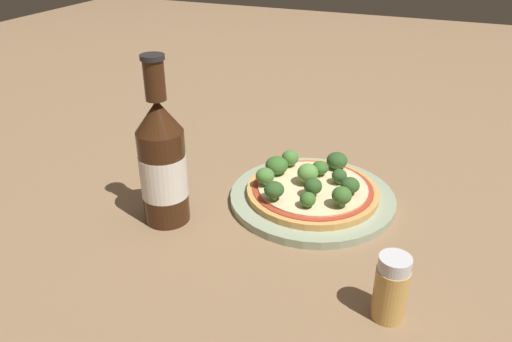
{
  "coord_description": "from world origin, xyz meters",
  "views": [
    {
      "loc": [
        -0.63,
        -0.17,
        0.39
      ],
      "look_at": [
        -0.06,
        0.07,
        0.06
      ],
      "focal_mm": 35.0,
      "sensor_mm": 36.0,
      "label": 1
    }
  ],
  "objects": [
    {
      "name": "broccoli_floret_3",
      "position": [
        0.01,
        -0.03,
        0.04
      ],
      "size": [
        0.02,
        0.02,
        0.02
      ],
      "color": "#6B8E51",
      "rests_on": "pizza"
    },
    {
      "name": "broccoli_floret_11",
      "position": [
        0.01,
        0.06,
        0.04
      ],
      "size": [
        0.04,
        0.04,
        0.03
      ],
      "color": "#6B8E51",
      "rests_on": "pizza"
    },
    {
      "name": "broccoli_floret_0",
      "position": [
        -0.07,
        -0.01,
        0.04
      ],
      "size": [
        0.02,
        0.02,
        0.02
      ],
      "color": "#6B8E51",
      "rests_on": "pizza"
    },
    {
      "name": "broccoli_floret_5",
      "position": [
        0.03,
        0.0,
        0.04
      ],
      "size": [
        0.03,
        0.03,
        0.02
      ],
      "color": "#6B8E51",
      "rests_on": "pizza"
    },
    {
      "name": "pepper_shaker",
      "position": [
        -0.21,
        -0.14,
        0.04
      ],
      "size": [
        0.04,
        0.04,
        0.08
      ],
      "color": "tan",
      "rests_on": "ground_plane"
    },
    {
      "name": "broccoli_floret_1",
      "position": [
        -0.01,
        0.01,
        0.04
      ],
      "size": [
        0.03,
        0.03,
        0.03
      ],
      "color": "#6B8E51",
      "rests_on": "pizza"
    },
    {
      "name": "broccoli_floret_6",
      "position": [
        -0.01,
        -0.06,
        0.04
      ],
      "size": [
        0.03,
        0.03,
        0.03
      ],
      "color": "#6B8E51",
      "rests_on": "pizza"
    },
    {
      "name": "broccoli_floret_2",
      "position": [
        -0.03,
        0.07,
        0.04
      ],
      "size": [
        0.03,
        0.03,
        0.03
      ],
      "color": "#6B8E51",
      "rests_on": "pizza"
    },
    {
      "name": "broccoli_floret_10",
      "position": [
        -0.04,
        -0.01,
        0.04
      ],
      "size": [
        0.03,
        0.03,
        0.03
      ],
      "color": "#6B8E51",
      "rests_on": "pizza"
    },
    {
      "name": "beer_bottle",
      "position": [
        -0.13,
        0.18,
        0.09
      ],
      "size": [
        0.06,
        0.06,
        0.23
      ],
      "color": "#381E0F",
      "rests_on": "ground_plane"
    },
    {
      "name": "plate",
      "position": [
        -0.01,
        0.0,
        0.01
      ],
      "size": [
        0.25,
        0.25,
        0.01
      ],
      "color": "#93A384",
      "rests_on": "ground_plane"
    },
    {
      "name": "broccoli_floret_8",
      "position": [
        0.06,
        -0.02,
        0.04
      ],
      "size": [
        0.03,
        0.03,
        0.03
      ],
      "color": "#6B8E51",
      "rests_on": "pizza"
    },
    {
      "name": "pizza",
      "position": [
        -0.01,
        0.0,
        0.02
      ],
      "size": [
        0.2,
        0.2,
        0.01
      ],
      "color": "tan",
      "rests_on": "plate"
    },
    {
      "name": "broccoli_floret_9",
      "position": [
        0.04,
        0.05,
        0.04
      ],
      "size": [
        0.03,
        0.03,
        0.03
      ],
      "color": "#6B8E51",
      "rests_on": "pizza"
    },
    {
      "name": "ground_plane",
      "position": [
        0.0,
        0.0,
        0.0
      ],
      "size": [
        3.0,
        3.0,
        0.0
      ],
      "primitive_type": "plane",
      "color": "#846647"
    },
    {
      "name": "broccoli_floret_4",
      "position": [
        -0.07,
        0.04,
        0.04
      ],
      "size": [
        0.03,
        0.03,
        0.03
      ],
      "color": "#6B8E51",
      "rests_on": "pizza"
    },
    {
      "name": "broccoli_floret_7",
      "position": [
        -0.05,
        -0.05,
        0.04
      ],
      "size": [
        0.03,
        0.03,
        0.03
      ],
      "color": "#6B8E51",
      "rests_on": "pizza"
    }
  ]
}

